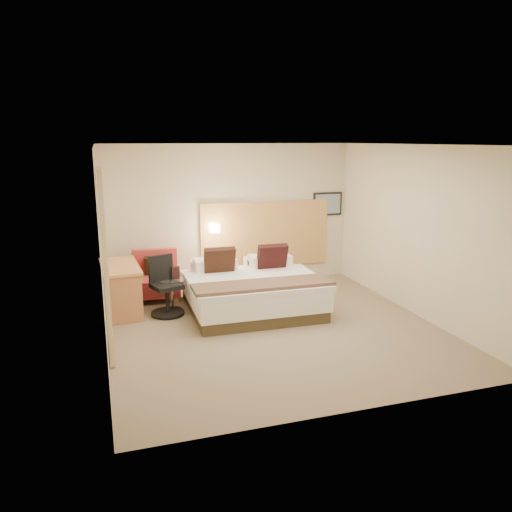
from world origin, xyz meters
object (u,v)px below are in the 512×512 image
object	(u,v)px
side_table	(172,293)
desk	(122,275)
desk_chair	(166,291)
bed	(251,290)
lounge_chair	(156,280)

from	to	relation	value
side_table	desk	distance (m)	0.86
side_table	desk_chair	xyz separation A→B (m)	(-0.12, -0.16, 0.09)
bed	lounge_chair	xyz separation A→B (m)	(-1.44, 1.07, 0.00)
bed	side_table	xyz separation A→B (m)	(-1.26, 0.33, -0.04)
lounge_chair	desk	size ratio (longest dim) A/B	0.66
desk	desk_chair	world-z (taller)	desk_chair
lounge_chair	desk	world-z (taller)	lounge_chair
bed	side_table	size ratio (longest dim) A/B	4.05
bed	desk_chair	world-z (taller)	bed
bed	desk	bearing A→B (deg)	166.04
desk	desk_chair	size ratio (longest dim) A/B	1.37
lounge_chair	desk	distance (m)	0.87
desk	desk_chair	distance (m)	0.77
lounge_chair	desk_chair	bearing A→B (deg)	-86.44
side_table	desk	world-z (taller)	desk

